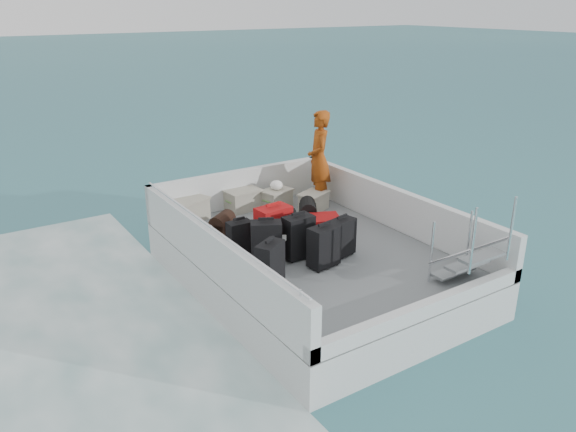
% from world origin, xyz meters
% --- Properties ---
extents(ground, '(160.00, 160.00, 0.00)m').
position_xyz_m(ground, '(0.00, 0.00, 0.00)').
color(ground, '#1C5464').
rests_on(ground, ground).
extents(ferry_hull, '(3.60, 5.00, 0.60)m').
position_xyz_m(ferry_hull, '(0.00, 0.00, 0.30)').
color(ferry_hull, silver).
rests_on(ferry_hull, ground).
extents(deck, '(3.30, 4.70, 0.02)m').
position_xyz_m(deck, '(0.00, 0.00, 0.61)').
color(deck, slate).
rests_on(deck, ferry_hull).
extents(deck_fittings, '(3.60, 5.00, 0.90)m').
position_xyz_m(deck_fittings, '(0.35, -0.32, 0.99)').
color(deck_fittings, silver).
rests_on(deck_fittings, deck).
extents(suitcase_0, '(0.49, 0.41, 0.66)m').
position_xyz_m(suitcase_0, '(-1.22, -0.73, 0.95)').
color(suitcase_0, black).
rests_on(suitcase_0, deck).
extents(suitcase_1, '(0.52, 0.44, 0.67)m').
position_xyz_m(suitcase_1, '(-0.89, -0.08, 0.96)').
color(suitcase_1, black).
rests_on(suitcase_1, deck).
extents(suitcase_2, '(0.37, 0.23, 0.54)m').
position_xyz_m(suitcase_2, '(-1.05, 0.45, 0.89)').
color(suitcase_2, black).
rests_on(suitcase_2, deck).
extents(suitcase_4, '(0.47, 0.28, 0.68)m').
position_xyz_m(suitcase_4, '(-0.37, -0.15, 0.96)').
color(suitcase_4, black).
rests_on(suitcase_4, deck).
extents(suitcase_5, '(0.56, 0.37, 0.73)m').
position_xyz_m(suitcase_5, '(-0.55, 0.27, 0.99)').
color(suitcase_5, '#A20C12').
rests_on(suitcase_5, deck).
extents(suitcase_6, '(0.49, 0.33, 0.63)m').
position_xyz_m(suitcase_6, '(-0.23, -0.61, 0.94)').
color(suitcase_6, black).
rests_on(suitcase_6, deck).
extents(suitcase_7, '(0.47, 0.33, 0.60)m').
position_xyz_m(suitcase_7, '(0.22, -0.45, 0.92)').
color(suitcase_7, black).
rests_on(suitcase_7, deck).
extents(suitcase_8, '(0.83, 0.71, 0.28)m').
position_xyz_m(suitcase_8, '(0.49, 0.51, 0.76)').
color(suitcase_8, '#A20C12').
rests_on(suitcase_8, deck).
extents(duffel_0, '(0.54, 0.50, 0.32)m').
position_xyz_m(duffel_0, '(-0.97, 1.21, 0.78)').
color(duffel_0, black).
rests_on(duffel_0, deck).
extents(duffel_1, '(0.55, 0.38, 0.32)m').
position_xyz_m(duffel_1, '(-0.08, 0.81, 0.78)').
color(duffel_1, black).
rests_on(duffel_1, deck).
extents(duffel_2, '(0.52, 0.57, 0.32)m').
position_xyz_m(duffel_2, '(0.60, 0.98, 0.78)').
color(duffel_2, black).
rests_on(duffel_2, deck).
extents(crate_0, '(0.74, 0.62, 0.38)m').
position_xyz_m(crate_0, '(-1.13, 2.20, 0.81)').
color(crate_0, '#A4A18F').
rests_on(crate_0, deck).
extents(crate_1, '(0.63, 0.47, 0.36)m').
position_xyz_m(crate_1, '(-0.05, 2.19, 0.80)').
color(crate_1, '#A4A18F').
rests_on(crate_1, deck).
extents(crate_2, '(0.61, 0.49, 0.32)m').
position_xyz_m(crate_2, '(0.55, 1.95, 0.78)').
color(crate_2, '#A4A18F').
rests_on(crate_2, deck).
extents(crate_3, '(0.62, 0.53, 0.32)m').
position_xyz_m(crate_3, '(1.04, 1.44, 0.78)').
color(crate_3, '#A4A18F').
rests_on(crate_3, deck).
extents(yellow_bag, '(0.28, 0.26, 0.22)m').
position_xyz_m(yellow_bag, '(1.29, 1.93, 0.73)').
color(yellow_bag, yellow).
rests_on(yellow_bag, deck).
extents(white_bag, '(0.24, 0.24, 0.18)m').
position_xyz_m(white_bag, '(0.55, 1.95, 1.03)').
color(white_bag, white).
rests_on(white_bag, crate_2).
extents(passenger, '(0.67, 0.79, 1.82)m').
position_xyz_m(passenger, '(1.30, 1.64, 1.53)').
color(passenger, '#D15613').
rests_on(passenger, deck).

